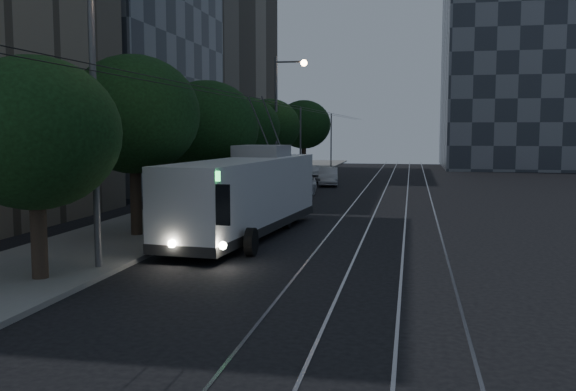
% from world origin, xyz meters
% --- Properties ---
extents(ground, '(120.00, 120.00, 0.00)m').
position_xyz_m(ground, '(0.00, 0.00, 0.00)').
color(ground, black).
rests_on(ground, ground).
extents(sidewalk, '(5.00, 90.00, 0.15)m').
position_xyz_m(sidewalk, '(-7.50, 20.00, 0.07)').
color(sidewalk, gray).
rests_on(sidewalk, ground).
extents(tram_rails, '(4.52, 90.00, 0.02)m').
position_xyz_m(tram_rails, '(2.50, 20.00, 0.01)').
color(tram_rails, gray).
rests_on(tram_rails, ground).
extents(overhead_wires, '(2.23, 90.00, 6.00)m').
position_xyz_m(overhead_wires, '(-4.97, 20.00, 3.47)').
color(overhead_wires, black).
rests_on(overhead_wires, ground).
extents(building_distant_right, '(22.00, 18.00, 24.00)m').
position_xyz_m(building_distant_right, '(18.00, 55.00, 12.00)').
color(building_distant_right, '#343942').
rests_on(building_distant_right, ground).
extents(trolleybus, '(3.68, 11.98, 5.63)m').
position_xyz_m(trolleybus, '(-2.90, 3.48, 1.64)').
color(trolleybus, silver).
rests_on(trolleybus, ground).
extents(pickup_silver, '(3.13, 5.54, 1.46)m').
position_xyz_m(pickup_silver, '(-3.73, 9.76, 0.73)').
color(pickup_silver, '#96999D').
rests_on(pickup_silver, ground).
extents(car_white_a, '(2.62, 4.79, 1.54)m').
position_xyz_m(car_white_a, '(-3.73, 18.57, 0.77)').
color(car_white_a, silver).
rests_on(car_white_a, ground).
extents(car_white_b, '(2.62, 4.77, 1.31)m').
position_xyz_m(car_white_b, '(-4.18, 19.50, 0.65)').
color(car_white_b, silver).
rests_on(car_white_b, ground).
extents(car_white_c, '(1.93, 4.23, 1.35)m').
position_xyz_m(car_white_c, '(-2.70, 27.37, 0.67)').
color(car_white_c, '#B2B2B6').
rests_on(car_white_c, ground).
extents(car_white_d, '(2.56, 4.39, 1.40)m').
position_xyz_m(car_white_d, '(-4.30, 30.85, 0.70)').
color(car_white_d, silver).
rests_on(car_white_d, ground).
extents(tree_0, '(4.63, 4.63, 6.22)m').
position_xyz_m(tree_0, '(-6.50, -5.19, 4.12)').
color(tree_0, black).
rests_on(tree_0, ground).
extents(tree_1, '(5.06, 5.06, 7.09)m').
position_xyz_m(tree_1, '(-7.00, 2.26, 4.80)').
color(tree_1, black).
rests_on(tree_1, ground).
extents(tree_2, '(5.19, 5.19, 6.66)m').
position_xyz_m(tree_2, '(-6.50, 9.60, 4.31)').
color(tree_2, black).
rests_on(tree_2, ground).
extents(tree_3, '(4.25, 4.25, 6.30)m').
position_xyz_m(tree_3, '(-6.83, 18.80, 4.36)').
color(tree_3, black).
rests_on(tree_3, ground).
extents(tree_4, '(4.37, 4.37, 6.44)m').
position_xyz_m(tree_4, '(-6.50, 24.00, 4.45)').
color(tree_4, black).
rests_on(tree_4, ground).
extents(tree_5, '(5.06, 5.06, 7.01)m').
position_xyz_m(tree_5, '(-6.50, 38.82, 4.71)').
color(tree_5, black).
rests_on(tree_5, ground).
extents(streetlamp_near, '(2.17, 0.44, 8.81)m').
position_xyz_m(streetlamp_near, '(-5.23, -3.53, 5.37)').
color(streetlamp_near, '#58585B').
rests_on(streetlamp_near, ground).
extents(streetlamp_far, '(2.25, 0.44, 9.18)m').
position_xyz_m(streetlamp_far, '(-5.29, 22.41, 5.58)').
color(streetlamp_far, '#58585B').
rests_on(streetlamp_far, ground).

